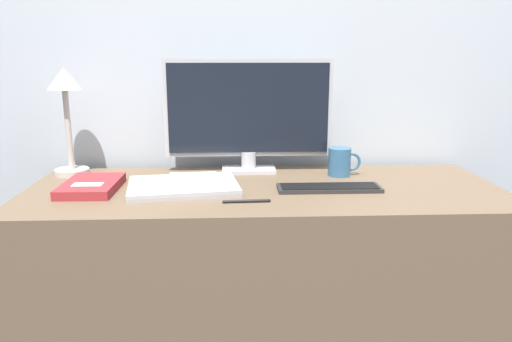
{
  "coord_description": "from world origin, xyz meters",
  "views": [
    {
      "loc": [
        -0.1,
        -1.31,
        1.17
      ],
      "look_at": [
        -0.03,
        0.19,
        0.81
      ],
      "focal_mm": 35.0,
      "sensor_mm": 36.0,
      "label": 1
    }
  ],
  "objects_px": {
    "ereader": "(193,179)",
    "desk_lamp": "(66,102)",
    "keyboard": "(329,188)",
    "coffee_mug": "(340,162)",
    "pen": "(247,201)",
    "laptop": "(183,186)",
    "monitor": "(248,113)",
    "notebook": "(91,186)"
  },
  "relations": [
    {
      "from": "monitor",
      "to": "notebook",
      "type": "bearing_deg",
      "value": -154.95
    },
    {
      "from": "keyboard",
      "to": "notebook",
      "type": "distance_m",
      "value": 0.74
    },
    {
      "from": "desk_lamp",
      "to": "notebook",
      "type": "bearing_deg",
      "value": -59.55
    },
    {
      "from": "monitor",
      "to": "keyboard",
      "type": "bearing_deg",
      "value": -47.42
    },
    {
      "from": "ereader",
      "to": "desk_lamp",
      "type": "distance_m",
      "value": 0.53
    },
    {
      "from": "laptop",
      "to": "desk_lamp",
      "type": "height_order",
      "value": "desk_lamp"
    },
    {
      "from": "keyboard",
      "to": "ereader",
      "type": "bearing_deg",
      "value": 173.19
    },
    {
      "from": "laptop",
      "to": "ereader",
      "type": "height_order",
      "value": "ereader"
    },
    {
      "from": "pen",
      "to": "coffee_mug",
      "type": "bearing_deg",
      "value": 42.69
    },
    {
      "from": "ereader",
      "to": "notebook",
      "type": "distance_m",
      "value": 0.31
    },
    {
      "from": "keyboard",
      "to": "laptop",
      "type": "relative_size",
      "value": 0.88
    },
    {
      "from": "keyboard",
      "to": "pen",
      "type": "bearing_deg",
      "value": -154.76
    },
    {
      "from": "keyboard",
      "to": "desk_lamp",
      "type": "relative_size",
      "value": 0.87
    },
    {
      "from": "notebook",
      "to": "coffee_mug",
      "type": "height_order",
      "value": "coffee_mug"
    },
    {
      "from": "ereader",
      "to": "coffee_mug",
      "type": "height_order",
      "value": "coffee_mug"
    },
    {
      "from": "monitor",
      "to": "laptop",
      "type": "bearing_deg",
      "value": -131.98
    },
    {
      "from": "ereader",
      "to": "pen",
      "type": "xyz_separation_m",
      "value": [
        0.17,
        -0.17,
        -0.02
      ]
    },
    {
      "from": "keyboard",
      "to": "laptop",
      "type": "height_order",
      "value": "laptop"
    },
    {
      "from": "keyboard",
      "to": "ereader",
      "type": "relative_size",
      "value": 1.85
    },
    {
      "from": "desk_lamp",
      "to": "coffee_mug",
      "type": "xyz_separation_m",
      "value": [
        0.94,
        -0.06,
        -0.2
      ]
    },
    {
      "from": "keyboard",
      "to": "ereader",
      "type": "height_order",
      "value": "ereader"
    },
    {
      "from": "laptop",
      "to": "pen",
      "type": "xyz_separation_m",
      "value": [
        0.19,
        -0.15,
        -0.01
      ]
    },
    {
      "from": "notebook",
      "to": "pen",
      "type": "bearing_deg",
      "value": -17.85
    },
    {
      "from": "monitor",
      "to": "coffee_mug",
      "type": "relative_size",
      "value": 5.18
    },
    {
      "from": "ereader",
      "to": "notebook",
      "type": "bearing_deg",
      "value": -176.42
    },
    {
      "from": "desk_lamp",
      "to": "coffee_mug",
      "type": "height_order",
      "value": "desk_lamp"
    },
    {
      "from": "desk_lamp",
      "to": "keyboard",
      "type": "bearing_deg",
      "value": -15.68
    },
    {
      "from": "laptop",
      "to": "notebook",
      "type": "xyz_separation_m",
      "value": [
        -0.29,
        0.0,
        0.0
      ]
    },
    {
      "from": "desk_lamp",
      "to": "coffee_mug",
      "type": "distance_m",
      "value": 0.96
    },
    {
      "from": "laptop",
      "to": "desk_lamp",
      "type": "distance_m",
      "value": 0.52
    },
    {
      "from": "laptop",
      "to": "pen",
      "type": "distance_m",
      "value": 0.25
    },
    {
      "from": "monitor",
      "to": "laptop",
      "type": "xyz_separation_m",
      "value": [
        -0.21,
        -0.24,
        -0.2
      ]
    },
    {
      "from": "monitor",
      "to": "ereader",
      "type": "relative_size",
      "value": 3.39
    },
    {
      "from": "laptop",
      "to": "keyboard",
      "type": "bearing_deg",
      "value": -3.46
    },
    {
      "from": "coffee_mug",
      "to": "pen",
      "type": "xyz_separation_m",
      "value": [
        -0.33,
        -0.31,
        -0.04
      ]
    },
    {
      "from": "keyboard",
      "to": "pen",
      "type": "distance_m",
      "value": 0.29
    },
    {
      "from": "laptop",
      "to": "ereader",
      "type": "relative_size",
      "value": 2.11
    },
    {
      "from": "desk_lamp",
      "to": "notebook",
      "type": "xyz_separation_m",
      "value": [
        0.12,
        -0.21,
        -0.24
      ]
    },
    {
      "from": "laptop",
      "to": "coffee_mug",
      "type": "xyz_separation_m",
      "value": [
        0.53,
        0.16,
        0.04
      ]
    },
    {
      "from": "monitor",
      "to": "pen",
      "type": "bearing_deg",
      "value": -92.73
    },
    {
      "from": "keyboard",
      "to": "monitor",
      "type": "bearing_deg",
      "value": 132.58
    },
    {
      "from": "laptop",
      "to": "notebook",
      "type": "bearing_deg",
      "value": 179.23
    }
  ]
}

